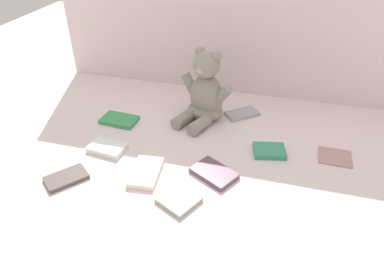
# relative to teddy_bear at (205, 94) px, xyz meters

# --- Properties ---
(ground_plane) EXTENTS (3.20, 3.20, 0.00)m
(ground_plane) POSITION_rel_teddy_bear_xyz_m (0.02, -0.13, -0.10)
(ground_plane) COLOR silver
(backdrop_drape) EXTENTS (1.44, 0.03, 0.68)m
(backdrop_drape) POSITION_rel_teddy_bear_xyz_m (0.02, 0.26, 0.24)
(backdrop_drape) COLOR silver
(backdrop_drape) RESTS_ON ground_plane
(teddy_bear) EXTENTS (0.22, 0.23, 0.27)m
(teddy_bear) POSITION_rel_teddy_bear_xyz_m (0.00, 0.00, 0.00)
(teddy_bear) COLOR gray
(teddy_bear) RESTS_ON ground_plane
(book_case_0) EXTENTS (0.12, 0.10, 0.02)m
(book_case_0) POSITION_rel_teddy_bear_xyz_m (0.26, -0.17, -0.09)
(book_case_0) COLOR #358B68
(book_case_0) RESTS_ON ground_plane
(book_case_1) EXTENTS (0.11, 0.10, 0.01)m
(book_case_1) POSITION_rel_teddy_bear_xyz_m (0.47, -0.13, -0.10)
(book_case_1) COLOR #B07D7D
(book_case_1) RESTS_ON ground_plane
(book_case_2) EXTENTS (0.13, 0.13, 0.01)m
(book_case_2) POSITION_rel_teddy_bear_xyz_m (0.04, -0.46, -0.09)
(book_case_2) COLOR #9EA491
(book_case_2) RESTS_ON ground_plane
(book_case_3) EXTENTS (0.10, 0.15, 0.02)m
(book_case_3) POSITION_rel_teddy_bear_xyz_m (-0.10, -0.38, -0.09)
(book_case_3) COLOR white
(book_case_3) RESTS_ON ground_plane
(book_case_4) EXTENTS (0.16, 0.14, 0.02)m
(book_case_4) POSITION_rel_teddy_bear_xyz_m (0.11, -0.32, -0.09)
(book_case_4) COLOR #5D4655
(book_case_4) RESTS_ON ground_plane
(book_case_5) EXTENTS (0.13, 0.09, 0.02)m
(book_case_5) POSITION_rel_teddy_bear_xyz_m (-0.27, -0.29, -0.09)
(book_case_5) COLOR silver
(book_case_5) RESTS_ON ground_plane
(book_case_6) EXTENTS (0.14, 0.13, 0.01)m
(book_case_6) POSITION_rel_teddy_bear_xyz_m (0.14, 0.06, -0.10)
(book_case_6) COLOR #9A9A9E
(book_case_6) RESTS_ON ground_plane
(book_case_7) EXTENTS (0.14, 0.09, 0.02)m
(book_case_7) POSITION_rel_teddy_bear_xyz_m (-0.31, -0.12, -0.09)
(book_case_7) COLOR #359152
(book_case_7) RESTS_ON ground_plane
(book_case_8) EXTENTS (0.13, 0.14, 0.01)m
(book_case_8) POSITION_rel_teddy_bear_xyz_m (-0.32, -0.46, -0.10)
(book_case_8) COLOR #554847
(book_case_8) RESTS_ON ground_plane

